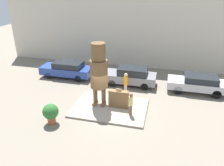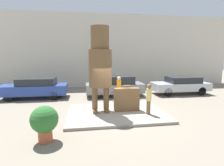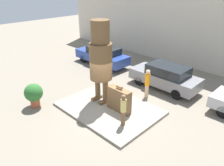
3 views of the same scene
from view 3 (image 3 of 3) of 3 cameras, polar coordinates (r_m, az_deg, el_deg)
name	(u,v)px [view 3 (image 3 of 3)]	position (r m, az deg, el deg)	size (l,w,h in m)	color
ground_plane	(109,109)	(11.94, -0.80, -6.83)	(60.00, 60.00, 0.00)	gray
pedestal	(109,108)	(11.91, -0.80, -6.57)	(5.16, 3.76, 0.13)	gray
building_backdrop	(196,20)	(18.01, 21.17, 15.06)	(28.00, 0.60, 7.31)	beige
statue_figure	(101,56)	(11.46, -2.97, 6.98)	(1.21, 1.21, 4.49)	brown
giant_suitcase	(119,100)	(11.29, 1.86, -4.37)	(1.38, 0.41, 1.43)	brown
tourist	(123,109)	(10.12, 2.99, -6.69)	(0.27, 0.27, 1.58)	brown
parked_car_blue	(102,55)	(17.98, -2.60, 7.27)	(4.78, 1.73, 1.51)	#284293
parked_car_grey	(165,76)	(14.28, 13.75, 1.77)	(4.45, 1.80, 1.58)	gray
planter_pot	(34,94)	(12.54, -19.77, -2.64)	(0.99, 0.99, 1.35)	#AD5638
worker_hivis	(147,82)	(12.84, 9.21, 0.14)	(0.30, 0.30, 1.76)	beige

